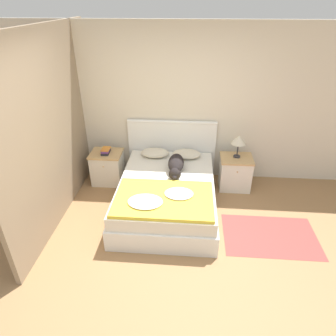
{
  "coord_description": "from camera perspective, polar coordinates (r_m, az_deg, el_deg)",
  "views": [
    {
      "loc": [
        0.29,
        -2.63,
        2.81
      ],
      "look_at": [
        -0.03,
        1.25,
        0.59
      ],
      "focal_mm": 32.0,
      "sensor_mm": 36.0,
      "label": 1
    }
  ],
  "objects": [
    {
      "name": "nightstand_left",
      "position": [
        5.23,
        -11.45,
        0.14
      ],
      "size": [
        0.52,
        0.45,
        0.56
      ],
      "color": "silver",
      "rests_on": "ground_plane"
    },
    {
      "name": "pillow_right",
      "position": [
        4.99,
        3.58,
        2.69
      ],
      "size": [
        0.47,
        0.33,
        0.12
      ],
      "color": "beige",
      "rests_on": "bed"
    },
    {
      "name": "wall_back",
      "position": [
        5.01,
        1.13,
        11.85
      ],
      "size": [
        9.0,
        0.06,
        2.55
      ],
      "color": "beige",
      "rests_on": "ground_plane"
    },
    {
      "name": "book_stack",
      "position": [
        5.08,
        -11.79,
        3.21
      ],
      "size": [
        0.14,
        0.23,
        0.08
      ],
      "color": "#232328",
      "rests_on": "nightstand_left"
    },
    {
      "name": "wall_side_left",
      "position": [
        4.4,
        -20.83,
        7.29
      ],
      "size": [
        0.06,
        3.1,
        2.55
      ],
      "color": "gray",
      "rests_on": "ground_plane"
    },
    {
      "name": "headboard",
      "position": [
        5.22,
        0.71,
        3.91
      ],
      "size": [
        1.5,
        0.06,
        1.04
      ],
      "color": "white",
      "rests_on": "ground_plane"
    },
    {
      "name": "ground_plane",
      "position": [
        3.86,
        -1.16,
        -17.04
      ],
      "size": [
        16.0,
        16.0,
        0.0
      ],
      "primitive_type": "plane",
      "color": "#997047"
    },
    {
      "name": "nightstand_right",
      "position": [
        5.1,
        12.64,
        -0.82
      ],
      "size": [
        0.52,
        0.45,
        0.56
      ],
      "color": "silver",
      "rests_on": "ground_plane"
    },
    {
      "name": "table_lamp",
      "position": [
        4.87,
        13.33,
        5.16
      ],
      "size": [
        0.24,
        0.24,
        0.37
      ],
      "color": "#2D2D33",
      "rests_on": "nightstand_right"
    },
    {
      "name": "pillow_left",
      "position": [
        5.03,
        -2.51,
        2.91
      ],
      "size": [
        0.47,
        0.33,
        0.12
      ],
      "color": "beige",
      "rests_on": "bed"
    },
    {
      "name": "quilt",
      "position": [
        3.94,
        -0.97,
        -5.88
      ],
      "size": [
        1.29,
        0.87,
        0.08
      ],
      "color": "yellow",
      "rests_on": "bed"
    },
    {
      "name": "dog",
      "position": [
        4.57,
        1.51,
        0.56
      ],
      "size": [
        0.24,
        0.75,
        0.21
      ],
      "color": "black",
      "rests_on": "bed"
    },
    {
      "name": "rug",
      "position": [
        4.38,
        18.84,
        -12.13
      ],
      "size": [
        1.25,
        0.83,
        0.0
      ],
      "color": "#93423D",
      "rests_on": "ground_plane"
    },
    {
      "name": "bed",
      "position": [
        4.51,
        -0.2,
        -5.08
      ],
      "size": [
        1.42,
        1.96,
        0.49
      ],
      "color": "white",
      "rests_on": "ground_plane"
    }
  ]
}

